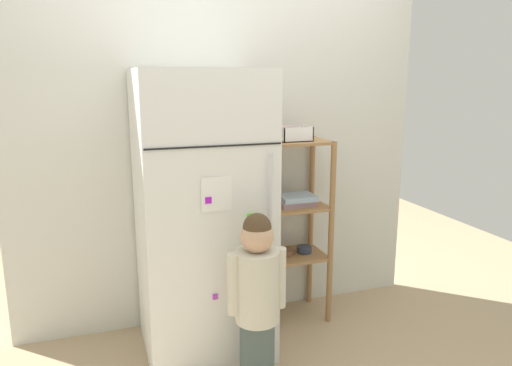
{
  "coord_description": "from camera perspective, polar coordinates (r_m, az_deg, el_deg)",
  "views": [
    {
      "loc": [
        -0.8,
        -2.57,
        1.58
      ],
      "look_at": [
        0.09,
        0.02,
        0.97
      ],
      "focal_mm": 34.01,
      "sensor_mm": 36.0,
      "label": 1
    }
  ],
  "objects": [
    {
      "name": "child_standing",
      "position": [
        2.44,
        0.11,
        -11.97
      ],
      "size": [
        0.3,
        0.22,
        0.94
      ],
      "color": "#4A5B59",
      "rests_on": "ground"
    },
    {
      "name": "pantry_shelf_unit",
      "position": [
        3.13,
        4.56,
        -3.81
      ],
      "size": [
        0.41,
        0.33,
        1.19
      ],
      "color": "#9E7247",
      "rests_on": "ground"
    },
    {
      "name": "refrigerator",
      "position": [
        2.76,
        -6.34,
        -3.74
      ],
      "size": [
        0.7,
        0.69,
        1.62
      ],
      "color": "white",
      "rests_on": "ground"
    },
    {
      "name": "ground_plane",
      "position": [
        3.12,
        -1.48,
        -17.83
      ],
      "size": [
        6.0,
        6.0,
        0.0
      ],
      "primitive_type": "plane",
      "color": "tan"
    },
    {
      "name": "kitchen_wall_back",
      "position": [
        3.1,
        -3.7,
        2.84
      ],
      "size": [
        2.66,
        0.03,
        2.12
      ],
      "primitive_type": "cube",
      "color": "silver",
      "rests_on": "ground"
    },
    {
      "name": "fruit_bin",
      "position": [
        3.02,
        4.66,
        5.71
      ],
      "size": [
        0.19,
        0.16,
        0.09
      ],
      "color": "white",
      "rests_on": "pantry_shelf_unit"
    }
  ]
}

